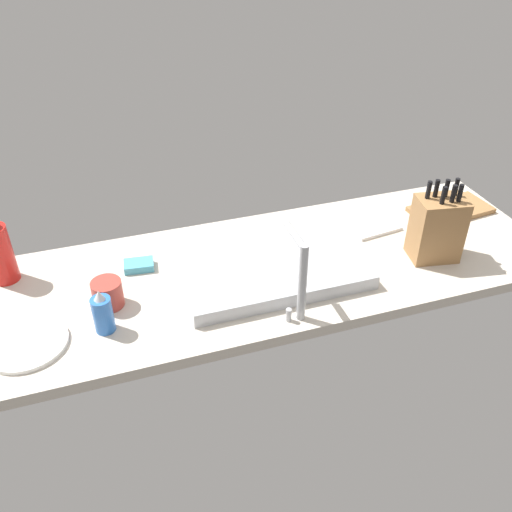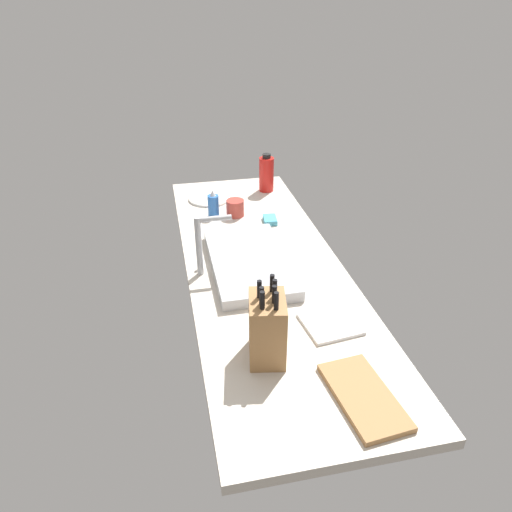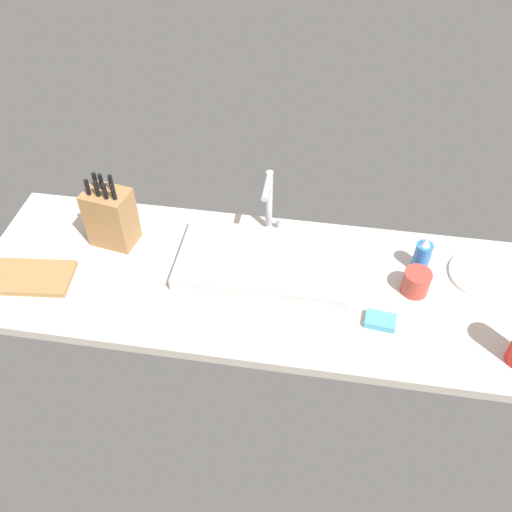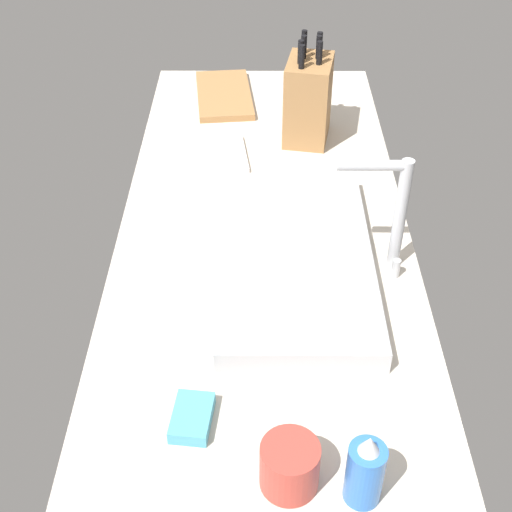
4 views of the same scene
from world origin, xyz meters
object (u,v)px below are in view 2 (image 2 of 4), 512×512
Objects in this scene: dish_sponge at (270,220)px; sink_basin at (249,262)px; knife_block at (267,328)px; faucet at (203,241)px; dish_towel at (330,324)px; coffee_mug at (235,208)px; dinner_plate at (210,198)px; water_bottle at (266,174)px; soap_bottle at (213,205)px; cutting_board at (364,396)px.

sink_basin is at bearing 155.04° from dish_sponge.
knife_block is 2.92× the size of dish_sponge.
dish_towel is at bearing -138.12° from faucet.
coffee_mug is at bearing -3.33° from sink_basin.
water_bottle is at bearing -79.51° from dinner_plate.
dinner_plate is (-5.89, 31.80, -8.87)cm from water_bottle.
faucet is at bearing 157.30° from coffee_mug.
coffee_mug is at bearing -156.21° from dinner_plate.
knife_block is 1.98× the size of soap_bottle.
coffee_mug reaches higher than cutting_board.
sink_basin is 80.90cm from water_bottle.
dish_sponge is at bearing -125.52° from coffee_mug.
dinner_plate is (122.92, 2.20, -10.04)cm from knife_block.
dish_sponge is at bearing -42.44° from faucet.
dish_towel is (32.26, -2.01, -0.30)cm from cutting_board.
dinner_plate is 2.51× the size of coffee_mug.
water_bottle is (128.81, -29.60, -1.17)cm from knife_block.
knife_block is 1.29× the size of water_bottle.
knife_block is (-52.14, 4.82, 8.42)cm from sink_basin.
soap_bottle is 0.62× the size of dinner_plate.
soap_bottle is 1.55× the size of coffee_mug.
knife_block is (-51.27, -12.99, -3.74)cm from faucet.
dish_towel is (-118.79, 5.60, -8.87)cm from water_bottle.
sink_basin is 2.57× the size of dinner_plate.
dinner_plate is at bearing 23.79° from coffee_mug.
knife_block is at bearing -165.78° from faucet.
soap_bottle reaches higher than dish_towel.
dish_sponge is (-12.59, -25.08, -4.54)cm from soap_bottle.
sink_basin is 46.31cm from dish_towel.
sink_basin is 2.11× the size of knife_block.
soap_bottle reaches higher than cutting_board.
faucet reaches higher than dinner_plate.
dish_towel is at bearing -3.57° from cutting_board.
cutting_board is 147.17cm from dinner_plate.
coffee_mug reaches higher than dinner_plate.
soap_bottle is 28.43cm from dish_sponge.
dish_sponge reaches higher than cutting_board.
dish_towel is at bearing -155.52° from sink_basin.
faucet is 73.76cm from dinner_plate.
sink_basin reaches higher than cutting_board.
soap_bottle reaches higher than dinner_plate.
sink_basin is 48.56cm from coffee_mug.
faucet reaches higher than soap_bottle.
cutting_board is (-22.25, -21.98, -9.74)cm from knife_block.
water_bottle is (151.06, -7.61, 8.57)cm from cutting_board.
coffee_mug is at bearing 54.48° from dish_sponge.
soap_bottle is at bearing 16.04° from dish_towel.
water_bottle is at bearing -2.70° from dish_towel.
knife_block is 93.26cm from dish_sponge.
water_bottle is 2.38× the size of coffee_mug.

